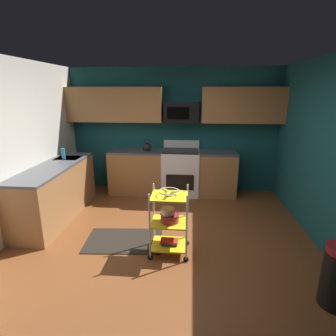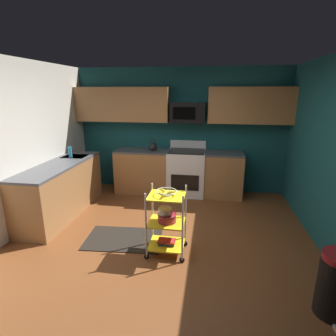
{
  "view_description": "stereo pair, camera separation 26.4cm",
  "coord_description": "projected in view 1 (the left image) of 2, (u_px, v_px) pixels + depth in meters",
  "views": [
    {
      "loc": [
        0.39,
        -3.39,
        2.12
      ],
      "look_at": [
        0.06,
        0.35,
        1.05
      ],
      "focal_mm": 28.99,
      "sensor_mm": 36.0,
      "label": 1
    },
    {
      "loc": [
        0.65,
        -3.36,
        2.12
      ],
      "look_at": [
        0.06,
        0.35,
        1.05
      ],
      "focal_mm": 28.99,
      "sensor_mm": 36.0,
      "label": 2
    }
  ],
  "objects": [
    {
      "name": "rolling_cart",
      "position": [
        169.0,
        222.0,
        3.58
      ],
      "size": [
        0.53,
        0.42,
        0.91
      ],
      "color": "silver",
      "rests_on": "ground"
    },
    {
      "name": "kettle",
      "position": [
        147.0,
        147.0,
        5.64
      ],
      "size": [
        0.21,
        0.18,
        0.26
      ],
      "color": "black",
      "rests_on": "counter_run"
    },
    {
      "name": "wall_back",
      "position": [
        174.0,
        131.0,
        5.83
      ],
      "size": [
        4.52,
        0.06,
        2.6
      ],
      "primitive_type": "cube",
      "color": "#14474C",
      "rests_on": "ground"
    },
    {
      "name": "mixing_bowl_large",
      "position": [
        170.0,
        217.0,
        3.56
      ],
      "size": [
        0.25,
        0.25,
        0.11
      ],
      "color": "maroon",
      "rests_on": "rolling_cart"
    },
    {
      "name": "mixing_bowl_small",
      "position": [
        167.0,
        211.0,
        3.52
      ],
      "size": [
        0.18,
        0.18,
        0.08
      ],
      "color": "silver",
      "rests_on": "rolling_cart"
    },
    {
      "name": "counter_run",
      "position": [
        127.0,
        180.0,
        5.26
      ],
      "size": [
        3.52,
        2.65,
        0.92
      ],
      "color": "#9E6B3D",
      "rests_on": "ground"
    },
    {
      "name": "fruit_bowl",
      "position": [
        169.0,
        192.0,
        3.46
      ],
      "size": [
        0.27,
        0.27,
        0.07
      ],
      "color": "silver",
      "rests_on": "rolling_cart"
    },
    {
      "name": "book_stack",
      "position": [
        169.0,
        242.0,
        3.66
      ],
      "size": [
        0.24,
        0.16,
        0.06
      ],
      "color": "#1E4C8C",
      "rests_on": "rolling_cart"
    },
    {
      "name": "floor",
      "position": [
        162.0,
        247.0,
        3.86
      ],
      "size": [
        4.4,
        4.8,
        0.04
      ],
      "primitive_type": "cube",
      "color": "brown",
      "rests_on": "ground"
    },
    {
      "name": "upper_cabinets",
      "position": [
        171.0,
        105.0,
        5.5
      ],
      "size": [
        4.4,
        0.33,
        0.7
      ],
      "color": "#9E6B3D"
    },
    {
      "name": "dish_soap_bottle",
      "position": [
        63.0,
        154.0,
        4.93
      ],
      "size": [
        0.06,
        0.06,
        0.2
      ],
      "primitive_type": "cylinder",
      "color": "#2D8CBF",
      "rests_on": "counter_run"
    },
    {
      "name": "floor_rug",
      "position": [
        124.0,
        240.0,
        3.98
      ],
      "size": [
        1.15,
        0.78,
        0.01
      ],
      "primitive_type": "cube",
      "rotation": [
        0.0,
        0.0,
        0.07
      ],
      "color": "black",
      "rests_on": "ground"
    },
    {
      "name": "oven_range",
      "position": [
        181.0,
        172.0,
        5.73
      ],
      "size": [
        0.76,
        0.65,
        1.1
      ],
      "color": "white",
      "rests_on": "ground"
    },
    {
      "name": "microwave",
      "position": [
        182.0,
        113.0,
        5.5
      ],
      "size": [
        0.7,
        0.39,
        0.4
      ],
      "color": "black"
    }
  ]
}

